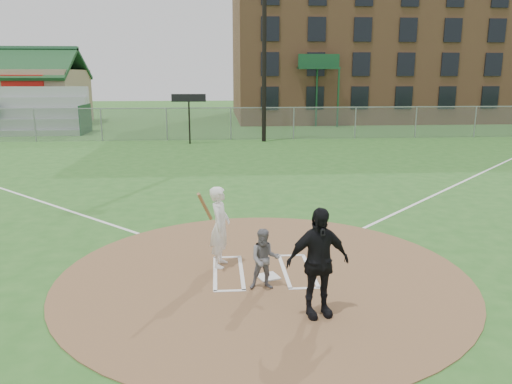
{
  "coord_description": "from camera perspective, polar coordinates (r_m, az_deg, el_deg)",
  "views": [
    {
      "loc": [
        -0.92,
        -9.58,
        4.05
      ],
      "look_at": [
        0.0,
        2.0,
        1.3
      ],
      "focal_mm": 35.0,
      "sensor_mm": 36.0,
      "label": 1
    }
  ],
  "objects": [
    {
      "name": "ground",
      "position": [
        10.44,
        0.88,
        -9.51
      ],
      "size": [
        140.0,
        140.0,
        0.0
      ],
      "primitive_type": "plane",
      "color": "#2A5F20",
      "rests_on": "ground"
    },
    {
      "name": "dirt_circle",
      "position": [
        10.44,
        0.88,
        -9.46
      ],
      "size": [
        8.4,
        8.4,
        0.02
      ],
      "primitive_type": "cylinder",
      "color": "brown",
      "rests_on": "ground"
    },
    {
      "name": "home_plate",
      "position": [
        10.3,
        1.39,
        -9.65
      ],
      "size": [
        0.51,
        0.51,
        0.03
      ],
      "primitive_type": "cube",
      "rotation": [
        0.0,
        0.0,
        0.34
      ],
      "color": "silver",
      "rests_on": "dirt_circle"
    },
    {
      "name": "foul_line_first",
      "position": [
        21.45,
        23.11,
        1.37
      ],
      "size": [
        17.04,
        17.04,
        0.01
      ],
      "primitive_type": "cube",
      "rotation": [
        0.0,
        0.0,
        -0.79
      ],
      "color": "white",
      "rests_on": "ground"
    },
    {
      "name": "catcher",
      "position": [
        9.58,
        0.99,
        -7.69
      ],
      "size": [
        0.59,
        0.46,
        1.19
      ],
      "primitive_type": "imported",
      "rotation": [
        0.0,
        0.0,
        -0.02
      ],
      "color": "slate",
      "rests_on": "dirt_circle"
    },
    {
      "name": "umpire",
      "position": [
        8.51,
        7.08,
        -7.98
      ],
      "size": [
        1.19,
        0.68,
        1.91
      ],
      "primitive_type": "imported",
      "rotation": [
        0.0,
        0.0,
        0.2
      ],
      "color": "black",
      "rests_on": "dirt_circle"
    },
    {
      "name": "batters_boxes",
      "position": [
        10.57,
        0.81,
        -9.07
      ],
      "size": [
        2.08,
        1.88,
        0.01
      ],
      "color": "white",
      "rests_on": "dirt_circle"
    },
    {
      "name": "batter_at_plate",
      "position": [
        10.63,
        -4.14,
        -3.97
      ],
      "size": [
        0.72,
        1.04,
        1.78
      ],
      "color": "white",
      "rests_on": "dirt_circle"
    },
    {
      "name": "outfield_fence",
      "position": [
        31.74,
        -2.89,
        7.82
      ],
      "size": [
        56.08,
        0.08,
        2.03
      ],
      "color": "slate",
      "rests_on": "ground"
    },
    {
      "name": "bleachers",
      "position": [
        37.84,
        -23.42,
        8.52
      ],
      "size": [
        6.08,
        3.2,
        3.2
      ],
      "color": "#B7BABF",
      "rests_on": "ground"
    },
    {
      "name": "clubhouse",
      "position": [
        45.9,
        -26.81,
        9.85
      ],
      "size": [
        12.2,
        8.71,
        6.23
      ],
      "color": "tan",
      "rests_on": "ground"
    },
    {
      "name": "brick_warehouse",
      "position": [
        50.58,
        15.69,
        16.76
      ],
      "size": [
        30.0,
        17.17,
        15.0
      ],
      "color": "#966140",
      "rests_on": "ground"
    },
    {
      "name": "light_pole",
      "position": [
        30.83,
        0.95,
        18.09
      ],
      "size": [
        1.2,
        0.3,
        12.22
      ],
      "color": "black",
      "rests_on": "ground"
    },
    {
      "name": "scoreboard_sign",
      "position": [
        29.87,
        -7.69,
        10.01
      ],
      "size": [
        2.0,
        0.1,
        2.93
      ],
      "color": "black",
      "rests_on": "ground"
    }
  ]
}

